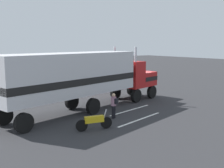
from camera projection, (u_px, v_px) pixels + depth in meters
The scene contains 7 objects.
ground_plane at pixel (138, 96), 24.83m from camera, with size 120.00×120.00×0.00m, color #2D2D30.
lane_stripe_near at pixel (130, 110), 19.75m from camera, with size 4.40×0.16×0.01m, color silver.
lane_stripe_mid at pixel (140, 119), 17.36m from camera, with size 4.40×0.16×0.01m, color silver.
semi_truck at pixel (83, 76), 19.12m from camera, with size 14.36×5.50×4.50m.
person_bystander at pixel (114, 105), 17.52m from camera, with size 0.40×0.48×1.63m.
parked_bus at pixel (81, 63), 37.23m from camera, with size 11.29×4.76×3.40m.
motorcycle at pixel (94, 121), 15.21m from camera, with size 2.07×0.59×1.12m.
Camera 1 is at (-16.49, -18.11, 4.80)m, focal length 43.96 mm.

